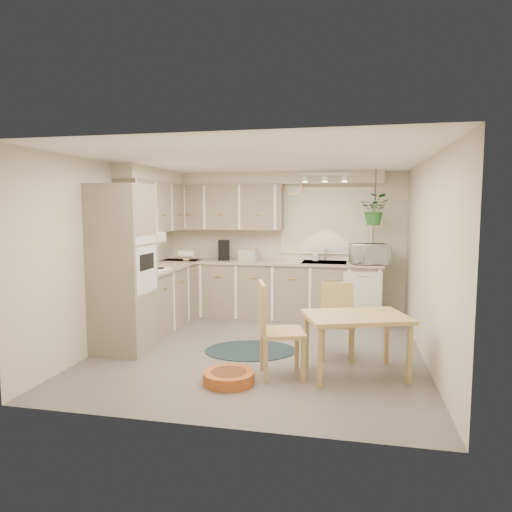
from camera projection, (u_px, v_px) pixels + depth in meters
name	position (u px, v px, depth m)	size (l,w,h in m)	color
floor	(260.00, 350.00, 5.83)	(4.20, 4.20, 0.00)	#5F5954
ceiling	(260.00, 160.00, 5.58)	(4.20, 4.20, 0.00)	white
wall_back	(284.00, 244.00, 7.75)	(4.00, 0.04, 2.40)	beige
wall_front	(208.00, 284.00, 3.66)	(4.00, 0.04, 2.40)	beige
wall_left	(114.00, 254.00, 6.11)	(0.04, 4.20, 2.40)	beige
wall_right	(428.00, 261.00, 5.29)	(0.04, 4.20, 2.40)	beige
base_cab_left	(162.00, 297.00, 6.98)	(0.60, 1.85, 0.90)	gray
base_cab_back	(269.00, 290.00, 7.57)	(3.60, 0.60, 0.90)	gray
counter_left	(162.00, 267.00, 6.93)	(0.64, 1.89, 0.04)	tan
counter_back	(269.00, 262.00, 7.51)	(3.64, 0.64, 0.04)	tan
oven_stack	(123.00, 269.00, 5.70)	(0.65, 0.65, 2.10)	gray
wall_oven_face	(146.00, 270.00, 5.63)	(0.02, 0.56, 0.58)	silver
upper_cab_left	(156.00, 207.00, 6.98)	(0.35, 2.00, 0.75)	gray
upper_cab_back	(224.00, 207.00, 7.72)	(2.00, 0.35, 0.75)	gray
soffit_left	(154.00, 176.00, 6.94)	(0.30, 2.00, 0.20)	beige
soffit_back	(271.00, 178.00, 7.53)	(3.60, 0.30, 0.20)	beige
cooktop	(146.00, 270.00, 6.36)	(0.52, 0.58, 0.02)	silver
range_hood	(144.00, 238.00, 6.32)	(0.40, 0.60, 0.14)	silver
window_blinds	(326.00, 221.00, 7.53)	(1.40, 0.02, 1.00)	white
window_frame	(326.00, 221.00, 7.54)	(1.50, 0.02, 1.10)	white
sink	(324.00, 265.00, 7.34)	(0.70, 0.48, 0.10)	#B3B6BB
dishwasher_front	(362.00, 299.00, 6.97)	(0.58, 0.01, 0.83)	silver
track_light_bar	(325.00, 174.00, 6.95)	(0.80, 0.04, 0.04)	silver
wall_clock	(293.00, 186.00, 7.58)	(0.30, 0.30, 0.03)	gold
dining_table	(356.00, 345.00, 4.92)	(1.06, 0.71, 0.67)	tan
chair_left	(282.00, 330.00, 4.89)	(0.48, 0.48, 1.02)	tan
chair_back	(338.00, 321.00, 5.51)	(0.42, 0.42, 0.89)	tan
braided_rug	(251.00, 350.00, 5.80)	(1.17, 0.87, 0.01)	black
pet_bed	(229.00, 377.00, 4.72)	(0.54, 0.54, 0.12)	#C56727
microwave	(369.00, 252.00, 7.08)	(0.57, 0.31, 0.38)	silver
soap_bottle	(316.00, 258.00, 7.51)	(0.09, 0.19, 0.09)	silver
hanging_plant	(375.00, 213.00, 7.00)	(0.43, 0.48, 0.37)	#286428
coffee_maker	(224.00, 250.00, 7.66)	(0.19, 0.23, 0.34)	black
toaster	(248.00, 255.00, 7.61)	(0.30, 0.17, 0.18)	#B3B6BB
knife_block	(254.00, 254.00, 7.62)	(0.09, 0.09, 0.20)	tan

